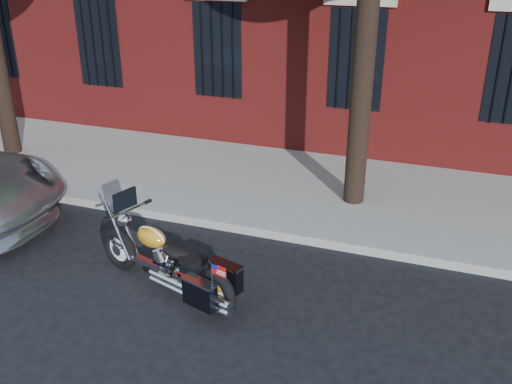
% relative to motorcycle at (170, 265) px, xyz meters
% --- Properties ---
extents(ground, '(120.00, 120.00, 0.00)m').
position_rel_motorcycle_xyz_m(ground, '(1.30, 0.59, -0.44)').
color(ground, black).
rests_on(ground, ground).
extents(curb, '(40.00, 0.16, 0.15)m').
position_rel_motorcycle_xyz_m(curb, '(1.30, 1.97, -0.36)').
color(curb, gray).
rests_on(curb, ground).
extents(sidewalk, '(40.00, 3.60, 0.15)m').
position_rel_motorcycle_xyz_m(sidewalk, '(1.30, 3.85, -0.36)').
color(sidewalk, gray).
rests_on(sidewalk, ground).
extents(motorcycle, '(2.40, 1.24, 1.30)m').
position_rel_motorcycle_xyz_m(motorcycle, '(0.00, 0.00, 0.00)').
color(motorcycle, black).
rests_on(motorcycle, ground).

